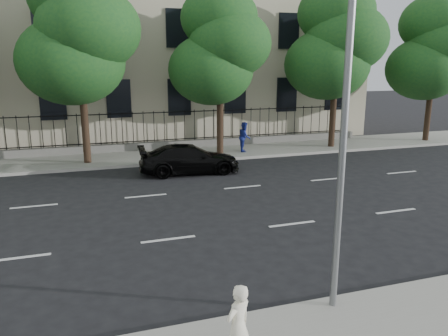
% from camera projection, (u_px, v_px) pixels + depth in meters
% --- Properties ---
extents(ground, '(120.00, 120.00, 0.00)m').
position_uv_depth(ground, '(189.00, 278.00, 10.42)').
color(ground, black).
rests_on(ground, ground).
extents(far_sidewalk, '(60.00, 4.00, 0.15)m').
position_uv_depth(far_sidewalk, '(127.00, 158.00, 23.33)').
color(far_sidewalk, gray).
rests_on(far_sidewalk, ground).
extents(lane_markings, '(49.60, 4.62, 0.01)m').
position_uv_depth(lane_markings, '(155.00, 215.00, 14.80)').
color(lane_markings, silver).
rests_on(lane_markings, ground).
extents(masonry_building, '(34.60, 12.11, 18.50)m').
position_uv_depth(masonry_building, '(106.00, 2.00, 29.50)').
color(masonry_building, '#B4AD8F').
rests_on(masonry_building, ground).
extents(iron_fence, '(30.00, 0.50, 2.20)m').
position_uv_depth(iron_fence, '(123.00, 142.00, 24.77)').
color(iron_fence, slate).
rests_on(iron_fence, far_sidewalk).
extents(street_light, '(0.25, 3.32, 8.05)m').
position_uv_depth(street_light, '(333.00, 56.00, 8.34)').
color(street_light, slate).
rests_on(street_light, near_sidewalk).
extents(tree_c, '(5.89, 5.50, 9.80)m').
position_uv_depth(tree_c, '(79.00, 33.00, 20.66)').
color(tree_c, '#382619').
rests_on(tree_c, far_sidewalk).
extents(tree_d, '(5.34, 4.94, 8.84)m').
position_uv_depth(tree_d, '(220.00, 47.00, 22.92)').
color(tree_d, '#382619').
rests_on(tree_d, far_sidewalk).
extents(tree_e, '(5.71, 5.31, 9.46)m').
position_uv_depth(tree_e, '(336.00, 42.00, 24.96)').
color(tree_e, '#382619').
rests_on(tree_e, far_sidewalk).
extents(tree_f, '(5.52, 5.12, 9.01)m').
position_uv_depth(tree_f, '(434.00, 49.00, 27.16)').
color(tree_f, '#382619').
rests_on(tree_f, far_sidewalk).
extents(black_sedan, '(4.77, 2.21, 1.35)m').
position_uv_depth(black_sedan, '(189.00, 159.00, 20.26)').
color(black_sedan, black).
rests_on(black_sedan, ground).
extents(woman_near, '(0.63, 0.56, 1.45)m').
position_uv_depth(woman_near, '(238.00, 326.00, 7.03)').
color(woman_near, white).
rests_on(woman_near, near_sidewalk).
extents(pedestrian_far, '(0.85, 0.97, 1.67)m').
position_uv_depth(pedestrian_far, '(244.00, 137.00, 24.48)').
color(pedestrian_far, navy).
rests_on(pedestrian_far, far_sidewalk).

